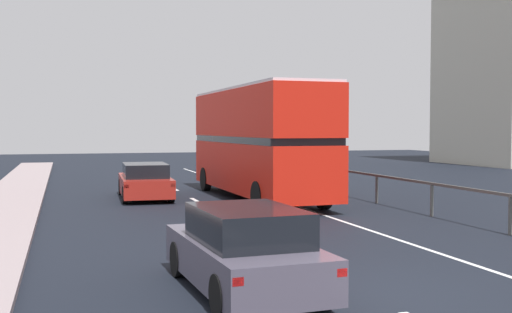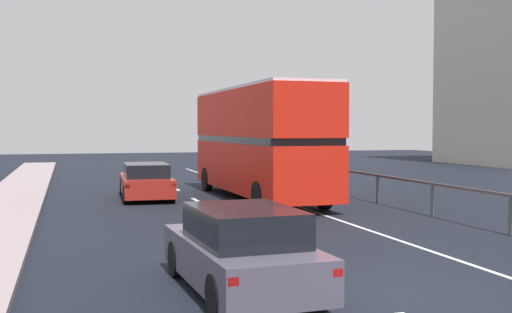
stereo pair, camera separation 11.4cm
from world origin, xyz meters
name	(u,v)px [view 1 (the left image)]	position (x,y,z in m)	size (l,w,h in m)	color
ground_plane	(361,293)	(0.00, 0.00, -0.05)	(73.98, 120.00, 0.10)	black
lane_paint_markings	(289,216)	(1.90, 8.65, 0.00)	(3.14, 46.00, 0.01)	silver
bridge_side_railing	(402,184)	(6.04, 9.00, 0.85)	(0.10, 42.00, 1.05)	#53534F
double_decker_bus_red	(258,140)	(2.37, 13.34, 2.26)	(2.71, 10.30, 4.21)	red
hatchback_car_near	(244,251)	(-1.88, 0.51, 0.67)	(1.93, 4.15, 1.41)	#4F4958
sedan_car_ahead	(145,181)	(-1.72, 14.81, 0.66)	(2.02, 4.67, 1.36)	maroon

